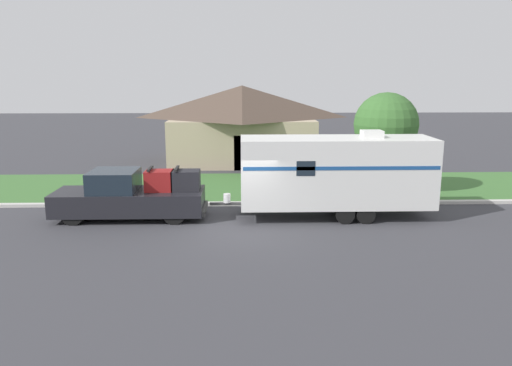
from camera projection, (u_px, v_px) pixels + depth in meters
The scene contains 8 objects.
ground_plane at pixel (244, 231), 18.20m from camera, with size 120.00×120.00×0.00m, color #38383D.
curb_strip at pixel (243, 204), 21.85m from camera, with size 80.00×0.30×0.14m.
lawn_strip at pixel (243, 187), 25.42m from camera, with size 80.00×7.00×0.03m.
house_across_street at pixel (242, 122), 32.60m from camera, with size 9.80×7.20×4.96m.
pickup_truck at pixel (131, 196), 19.68m from camera, with size 5.95×2.08×2.04m.
travel_trailer at pixel (336, 172), 19.72m from camera, with size 8.79×2.32×3.47m.
mailbox at pixel (357, 176), 22.90m from camera, with size 0.48×0.20×1.39m.
tree_in_yard at pixel (386, 125), 23.37m from camera, with size 3.00×3.00×4.82m.
Camera 1 is at (-0.07, -17.43, 5.54)m, focal length 35.00 mm.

